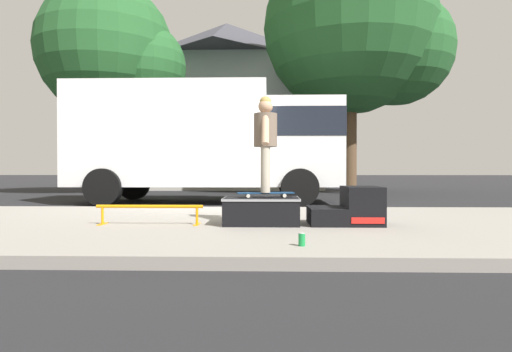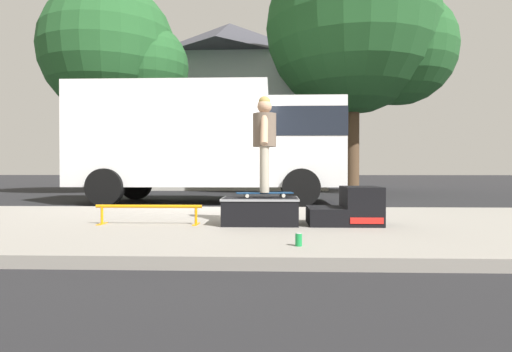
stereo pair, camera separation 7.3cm
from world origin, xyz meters
name	(u,v)px [view 2 (the right image)]	position (x,y,z in m)	size (l,w,h in m)	color
ground_plane	(221,210)	(0.00, 0.00, 0.00)	(140.00, 140.00, 0.00)	black
sidewalk_slab	(196,226)	(0.00, -3.00, 0.06)	(50.00, 5.00, 0.12)	gray
skate_box	(260,210)	(0.93, -3.24, 0.31)	(1.03, 0.76, 0.36)	black
kicker_ramp	(350,209)	(2.14, -3.24, 0.33)	(0.96, 0.74, 0.51)	black
grind_rail	(149,210)	(-0.58, -3.36, 0.32)	(1.45, 0.28, 0.27)	orange
skateboard	(264,193)	(0.98, -3.19, 0.54)	(0.80, 0.32, 0.07)	navy
skater_kid	(264,136)	(0.98, -3.19, 1.33)	(0.32, 0.68, 1.32)	#B7AD99
soda_can	(299,240)	(1.35, -4.95, 0.18)	(0.07, 0.07, 0.13)	#198C3F
box_truck	(210,138)	(-0.55, 2.20, 1.70)	(6.91, 2.63, 3.05)	white
street_tree_main	(116,55)	(-4.53, 6.20, 5.02)	(5.29, 4.81, 7.57)	brown
street_tree_neighbour	(362,33)	(4.40, 6.90, 5.92)	(6.95, 6.32, 9.27)	brown
house_behind	(230,104)	(-1.10, 12.84, 4.24)	(9.54, 8.23, 8.40)	silver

